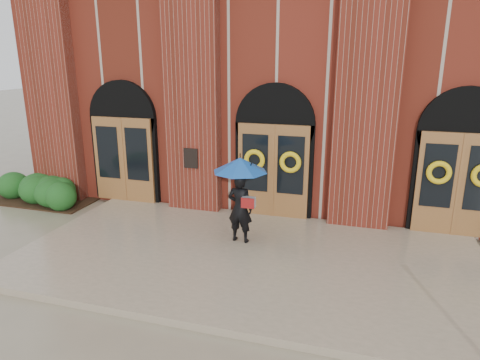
% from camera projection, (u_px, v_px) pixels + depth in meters
% --- Properties ---
extents(ground, '(90.00, 90.00, 0.00)m').
position_uv_depth(ground, '(244.00, 264.00, 9.26)').
color(ground, gray).
rests_on(ground, ground).
extents(landing, '(10.00, 5.30, 0.15)m').
position_uv_depth(landing, '(246.00, 258.00, 9.38)').
color(landing, tan).
rests_on(landing, ground).
extents(church_building, '(16.20, 12.53, 7.00)m').
position_uv_depth(church_building, '(308.00, 79.00, 16.37)').
color(church_building, maroon).
rests_on(church_building, ground).
extents(man_with_umbrella, '(1.36, 1.36, 2.01)m').
position_uv_depth(man_with_umbrella, '(240.00, 184.00, 9.69)').
color(man_with_umbrella, black).
rests_on(man_with_umbrella, landing).
extents(hedge_wall_left, '(3.08, 1.23, 0.79)m').
position_uv_depth(hedge_wall_left, '(38.00, 189.00, 13.18)').
color(hedge_wall_left, '#194918').
rests_on(hedge_wall_left, ground).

